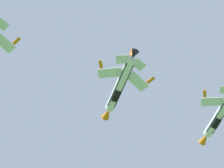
% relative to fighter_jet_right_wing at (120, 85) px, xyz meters
% --- Properties ---
extents(fighter_jet_right_wing, '(10.66, 15.92, 4.36)m').
position_rel_fighter_jet_right_wing_xyz_m(fighter_jet_right_wing, '(0.00, 0.00, 0.00)').
color(fighter_jet_right_wing, white).
extents(fighter_jet_left_outer, '(10.64, 15.92, 4.38)m').
position_rel_fighter_jet_right_wing_xyz_m(fighter_jet_left_outer, '(20.92, 1.43, 1.76)').
color(fighter_jet_left_outer, white).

